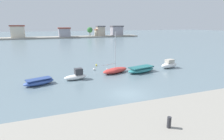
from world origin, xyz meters
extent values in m
plane|color=slate|center=(0.00, 0.00, 0.00)|extent=(400.00, 400.00, 0.00)
cube|color=gray|center=(0.00, -9.86, 1.13)|extent=(72.83, 6.19, 2.27)
cylinder|color=#2D2D33|center=(-2.41, -10.31, 2.59)|extent=(0.23, 0.23, 0.64)
ellipsoid|color=#3856A8|center=(-9.83, 6.94, 0.36)|extent=(4.20, 2.72, 0.72)
cube|color=navy|center=(-9.83, 6.94, 0.77)|extent=(3.38, 2.24, 0.12)
ellipsoid|color=white|center=(-4.92, 7.63, 0.36)|extent=(3.41, 1.63, 0.73)
cube|color=#333338|center=(-4.45, 7.69, 1.17)|extent=(1.17, 1.03, 0.88)
cube|color=black|center=(-3.91, 7.75, 1.26)|extent=(0.17, 0.83, 0.62)
ellipsoid|color=#C63833|center=(1.82, 9.11, 0.42)|extent=(5.16, 3.28, 0.84)
cylinder|color=silver|center=(1.80, 9.10, 3.77)|extent=(0.10, 0.10, 5.85)
cylinder|color=#B7B7BC|center=(0.58, 8.67, 1.62)|extent=(2.51, 0.95, 0.08)
ellipsoid|color=teal|center=(6.05, 8.05, 0.40)|extent=(5.72, 3.29, 0.80)
cube|color=#226367|center=(6.05, 8.05, 0.88)|extent=(4.60, 2.72, 0.16)
ellipsoid|color=white|center=(12.33, 8.95, 0.51)|extent=(3.80, 2.01, 1.01)
cube|color=#BCB2A3|center=(12.37, 8.96, 1.30)|extent=(1.62, 1.27, 0.58)
cube|color=black|center=(13.08, 9.09, 1.36)|extent=(0.24, 0.92, 0.41)
sphere|color=yellow|center=(0.17, 15.07, 0.17)|extent=(0.34, 0.34, 0.34)
sphere|color=white|center=(-1.06, 11.94, 0.19)|extent=(0.38, 0.38, 0.38)
sphere|color=white|center=(1.26, 11.69, 0.13)|extent=(0.27, 0.27, 0.27)
cube|color=gray|center=(0.00, 91.42, 0.41)|extent=(93.38, 9.44, 0.82)
cube|color=beige|center=(-22.77, 91.60, 3.73)|extent=(6.50, 4.21, 5.81)
cube|color=brown|center=(-22.77, 91.60, 6.98)|extent=(7.15, 4.63, 0.70)
cube|color=#99939E|center=(1.32, 90.19, 3.05)|extent=(6.27, 5.68, 4.45)
cube|color=brown|center=(1.32, 90.19, 5.62)|extent=(6.90, 6.25, 0.70)
cube|color=#B2A38E|center=(21.64, 91.74, 2.50)|extent=(3.19, 4.14, 3.35)
cube|color=#995B42|center=(21.64, 91.74, 4.52)|extent=(3.51, 4.56, 0.70)
cube|color=#B2A38E|center=(23.33, 91.73, 3.48)|extent=(4.54, 5.04, 5.32)
cube|color=#565156|center=(23.33, 91.73, 6.49)|extent=(4.99, 5.54, 0.70)
cube|color=#99939E|center=(34.21, 91.91, 3.51)|extent=(6.99, 5.39, 5.37)
cube|color=#565156|center=(34.21, 91.91, 6.54)|extent=(7.69, 5.93, 0.70)
cylinder|color=brown|center=(16.80, 92.41, 1.90)|extent=(0.36, 0.36, 2.17)
sphere|color=#387A3D|center=(16.80, 92.41, 4.36)|extent=(3.44, 3.44, 3.44)
camera|label=1|loc=(-8.33, -17.51, 7.81)|focal=28.66mm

